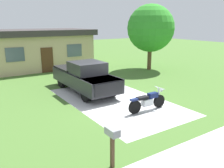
% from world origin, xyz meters
% --- Properties ---
extents(ground_plane, '(80.00, 80.00, 0.00)m').
position_xyz_m(ground_plane, '(0.00, 0.00, 0.00)').
color(ground_plane, '#456C2C').
extents(driveway_pad, '(4.60, 8.06, 0.01)m').
position_xyz_m(driveway_pad, '(0.00, 0.00, 0.00)').
color(driveway_pad, '#B9B9B9').
rests_on(driveway_pad, ground).
extents(sidewalk_strip, '(36.00, 1.80, 0.01)m').
position_xyz_m(sidewalk_strip, '(0.00, -6.00, 0.00)').
color(sidewalk_strip, beige).
rests_on(sidewalk_strip, ground).
extents(motorcycle, '(2.21, 0.70, 1.09)m').
position_xyz_m(motorcycle, '(0.49, -1.99, 0.47)').
color(motorcycle, black).
rests_on(motorcycle, ground).
extents(pickup_truck, '(2.02, 5.64, 1.90)m').
position_xyz_m(pickup_truck, '(-0.57, 2.65, 0.95)').
color(pickup_truck, black).
rests_on(pickup_truck, ground).
extents(mailbox, '(0.26, 0.48, 1.26)m').
position_xyz_m(mailbox, '(-3.49, -4.90, 0.98)').
color(mailbox, '#4C3823').
rests_on(mailbox, ground).
extents(shade_tree, '(4.10, 4.10, 5.69)m').
position_xyz_m(shade_tree, '(7.50, 5.65, 3.63)').
color(shade_tree, brown).
rests_on(shade_tree, ground).
extents(neighbor_house, '(9.60, 5.60, 3.50)m').
position_xyz_m(neighbor_house, '(-0.59, 11.94, 1.79)').
color(neighbor_house, tan).
rests_on(neighbor_house, ground).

